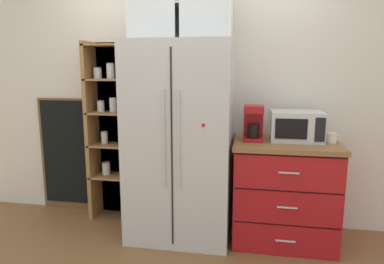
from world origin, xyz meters
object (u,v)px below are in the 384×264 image
Objects in this scene: mug_sage at (286,136)px; mug_cream at (331,138)px; microwave at (296,126)px; coffee_maker at (253,123)px; refrigerator at (181,141)px; chalkboard_menu at (67,154)px; bottle_clear at (286,127)px.

mug_cream is at bearing -7.01° from mug_sage.
coffee_maker is (-0.37, -0.04, 0.03)m from microwave.
refrigerator reaches higher than chalkboard_menu.
refrigerator is at bearing -175.87° from coffee_maker.
refrigerator is 1.41m from chalkboard_menu.
refrigerator is 5.72× the size of coffee_maker.
bottle_clear is at bearing 165.89° from mug_cream.
bottle_clear is at bearing -4.98° from chalkboard_menu.
microwave is at bearing -5.99° from chalkboard_menu.
chalkboard_menu is at bearing 173.83° from mug_sage.
refrigerator is 7.06× the size of bottle_clear.
mug_cream reaches higher than mug_sage.
chalkboard_menu is (-2.64, 0.29, -0.34)m from mug_cream.
chalkboard_menu is (-2.28, 0.25, -0.33)m from mug_sage.
mug_cream is 0.39m from bottle_clear.
mug_cream is at bearing -14.11° from bottle_clear.
bottle_clear is at bearing 8.40° from refrigerator.
mug_cream is 0.48× the size of bottle_clear.
refrigerator is 1.03m from microwave.
mug_cream is (1.30, 0.04, 0.07)m from refrigerator.
microwave is 0.37m from coffee_maker.
mug_sage is 0.10× the size of chalkboard_menu.
microwave reaches higher than mug_cream.
mug_sage is 2.31m from chalkboard_menu.
chalkboard_menu reaches higher than microwave.
mug_sage is (0.93, 0.09, 0.07)m from refrigerator.
mug_sage is at bearing 5.49° from refrigerator.
mug_sage is (0.29, 0.04, -0.12)m from coffee_maker.
bottle_clear is (-0.08, 0.05, -0.02)m from microwave.
bottle_clear is at bearing 149.21° from microwave.
coffee_maker is 1.24× the size of bottle_clear.
mug_sage is at bearing 8.48° from coffee_maker.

